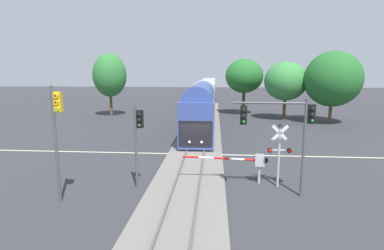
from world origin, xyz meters
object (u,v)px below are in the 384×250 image
object	(u,v)px
traffic_signal_median	(138,133)
elm_centre_background	(244,76)
traffic_signal_near_left	(57,126)
commuter_train	(206,94)
crossing_signal_mast	(279,148)
traffic_signal_near_right	(285,124)
oak_far_right	(286,81)
maple_right_background	(333,79)
crossing_gate_near	(251,161)
pine_left_background	(110,75)

from	to	relation	value
traffic_signal_median	elm_centre_background	xyz separation A→B (m)	(8.83, 31.69, 2.74)
traffic_signal_median	traffic_signal_near_left	xyz separation A→B (m)	(-3.53, -2.22, 0.75)
commuter_train	elm_centre_background	size ratio (longest dim) A/B	7.50
traffic_signal_near_left	elm_centre_background	size ratio (longest dim) A/B	0.70
commuter_train	crossing_signal_mast	world-z (taller)	commuter_train
commuter_train	traffic_signal_near_right	bearing A→B (deg)	-82.30
crossing_signal_mast	traffic_signal_near_right	world-z (taller)	traffic_signal_near_right
oak_far_right	maple_right_background	bearing A→B (deg)	-26.52
crossing_signal_mast	traffic_signal_near_left	size ratio (longest dim) A/B	0.63
oak_far_right	elm_centre_background	world-z (taller)	elm_centre_background
commuter_train	crossing_gate_near	bearing A→B (deg)	-84.14
crossing_signal_mast	traffic_signal_near_right	bearing A→B (deg)	-93.85
commuter_train	oak_far_right	world-z (taller)	oak_far_right
commuter_train	elm_centre_background	distance (m)	9.39
traffic_signal_median	oak_far_right	distance (m)	30.28
crossing_gate_near	maple_right_background	bearing A→B (deg)	60.47
traffic_signal_median	oak_far_right	bearing A→B (deg)	62.20
traffic_signal_near_right	oak_far_right	world-z (taller)	oak_far_right
traffic_signal_near_right	traffic_signal_median	xyz separation A→B (m)	(-7.98, 0.49, -0.73)
traffic_signal_near_left	maple_right_background	bearing A→B (deg)	48.86
traffic_signal_near_left	elm_centre_background	distance (m)	36.14
traffic_signal_median	maple_right_background	world-z (taller)	maple_right_background
traffic_signal_near_right	elm_centre_background	size ratio (longest dim) A/B	0.62
oak_far_right	traffic_signal_median	bearing A→B (deg)	-117.80
commuter_train	crossing_gate_near	xyz separation A→B (m)	(3.77, -36.74, -1.33)
traffic_signal_median	oak_far_right	xyz separation A→B (m)	(14.08, 26.72, 2.11)
crossing_gate_near	maple_right_background	distance (m)	26.49
elm_centre_background	oak_far_right	bearing A→B (deg)	-43.41
crossing_gate_near	traffic_signal_median	distance (m)	6.93
crossing_signal_mast	maple_right_background	distance (m)	26.05
traffic_signal_median	traffic_signal_near_left	world-z (taller)	traffic_signal_near_left
crossing_gate_near	pine_left_background	xyz separation A→B (m)	(-18.14, 27.29, 4.78)
crossing_signal_mast	maple_right_background	xyz separation A→B (m)	(11.35, 23.20, 3.43)
crossing_gate_near	traffic_signal_median	size ratio (longest dim) A/B	1.06
pine_left_background	maple_right_background	bearing A→B (deg)	-8.35
traffic_signal_near_left	maple_right_background	xyz separation A→B (m)	(22.95, 26.27, 1.73)
maple_right_background	pine_left_background	xyz separation A→B (m)	(-31.03, 4.55, 0.41)
crossing_signal_mast	oak_far_right	xyz separation A→B (m)	(6.01, 25.86, 3.06)
commuter_train	pine_left_background	distance (m)	17.54
crossing_gate_near	traffic_signal_median	xyz separation A→B (m)	(-6.54, -1.32, 1.88)
commuter_train	pine_left_background	bearing A→B (deg)	-146.66
elm_centre_background	pine_left_background	size ratio (longest dim) A/B	0.92
crossing_gate_near	maple_right_background	xyz separation A→B (m)	(12.88, 22.74, 4.36)
traffic_signal_near_right	traffic_signal_near_left	world-z (taller)	traffic_signal_near_left
elm_centre_background	pine_left_background	xyz separation A→B (m)	(-20.43, -3.08, 0.16)
crossing_signal_mast	pine_left_background	xyz separation A→B (m)	(-19.67, 27.75, 3.85)
crossing_signal_mast	elm_centre_background	distance (m)	31.06
crossing_signal_mast	traffic_signal_near_left	xyz separation A→B (m)	(-11.60, -3.08, 1.70)
pine_left_background	crossing_signal_mast	bearing A→B (deg)	-54.67
oak_far_right	maple_right_background	size ratio (longest dim) A/B	0.87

